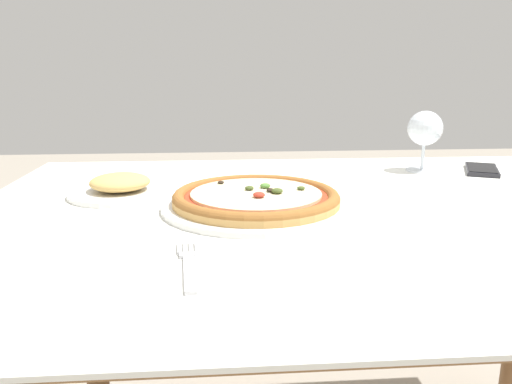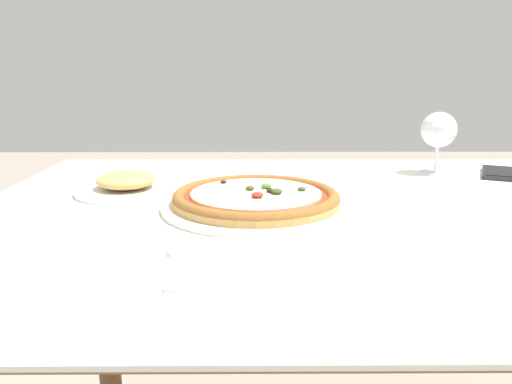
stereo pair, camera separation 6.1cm
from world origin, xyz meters
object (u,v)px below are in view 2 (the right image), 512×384
dining_table (359,251)px  fork (175,261)px  cell_phone (498,173)px  pizza_plate (256,199)px  wine_glass_far_left (439,131)px  side_plate (126,185)px

dining_table → fork: fork is taller
fork → cell_phone: size_ratio=1.06×
pizza_plate → wine_glass_far_left: size_ratio=2.31×
dining_table → pizza_plate: bearing=179.6°
pizza_plate → fork: (-0.11, -0.26, -0.01)m
fork → pizza_plate: bearing=67.6°
pizza_plate → fork: pizza_plate is taller
dining_table → side_plate: 0.47m
pizza_plate → cell_phone: size_ratio=2.10×
dining_table → wine_glass_far_left: size_ratio=9.66×
pizza_plate → cell_phone: 0.63m
dining_table → cell_phone: 0.48m
pizza_plate → cell_phone: pizza_plate is taller
wine_glass_far_left → dining_table: bearing=-128.6°
fork → wine_glass_far_left: (0.53, 0.56, 0.10)m
fork → cell_phone: (0.68, 0.54, 0.00)m
cell_phone → side_plate: size_ratio=0.80×
dining_table → cell_phone: (0.38, 0.28, 0.09)m
wine_glass_far_left → side_plate: (-0.69, -0.18, -0.08)m
fork → wine_glass_far_left: wine_glass_far_left is taller
pizza_plate → side_plate: 0.28m
dining_table → wine_glass_far_left: bearing=51.4°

